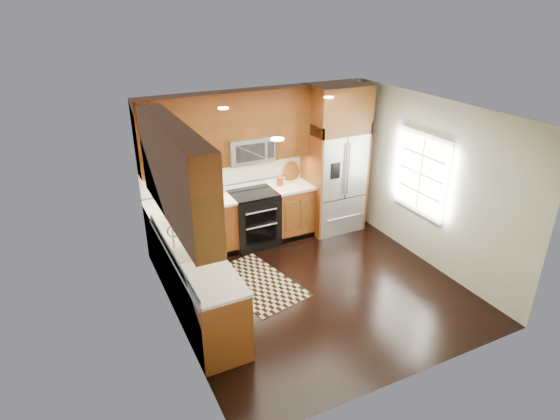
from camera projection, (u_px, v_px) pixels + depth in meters
name	position (u px, v px, depth m)	size (l,w,h in m)	color
ground	(315.00, 288.00, 6.88)	(4.00, 4.00, 0.00)	black
wall_back	(258.00, 164.00, 7.97)	(4.00, 0.02, 2.60)	beige
wall_left	(172.00, 238.00, 5.54)	(0.02, 4.00, 2.60)	beige
wall_right	(431.00, 184.00, 7.15)	(0.02, 4.00, 2.60)	beige
window	(421.00, 174.00, 7.26)	(0.04, 1.10, 1.30)	white
base_cabinets	(214.00, 252.00, 6.93)	(2.85, 3.00, 0.90)	brown
countertop	(218.00, 219.00, 6.89)	(2.86, 3.01, 0.04)	white
upper_cabinets	(208.00, 146.00, 6.46)	(2.85, 3.00, 1.15)	brown
range	(254.00, 218.00, 7.95)	(0.76, 0.67, 0.95)	black
microwave	(249.00, 149.00, 7.56)	(0.76, 0.40, 0.42)	#B2B2B7
refrigerator	(335.00, 160.00, 8.19)	(0.98, 0.75, 2.60)	#B2B2B7
sink_faucet	(191.00, 248.00, 5.96)	(0.54, 0.44, 0.37)	#B2B2B7
rug	(257.00, 283.00, 6.99)	(0.90, 1.51, 0.01)	black
knife_block	(220.00, 187.00, 7.68)	(0.10, 0.14, 0.27)	tan
utensil_crock	(280.00, 180.00, 8.01)	(0.14, 0.14, 0.31)	maroon
cutting_board	(292.00, 179.00, 8.32)	(0.33, 0.33, 0.02)	brown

